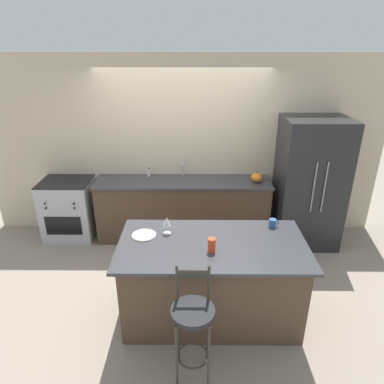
# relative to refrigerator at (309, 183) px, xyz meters

# --- Properties ---
(ground_plane) EXTENTS (18.00, 18.00, 0.00)m
(ground_plane) POSITION_rel_refrigerator_xyz_m (-1.84, -0.25, -0.94)
(ground_plane) COLOR gray
(wall_back) EXTENTS (6.00, 0.07, 2.70)m
(wall_back) POSITION_rel_refrigerator_xyz_m (-1.84, 0.40, 0.41)
(wall_back) COLOR beige
(wall_back) RESTS_ON ground_plane
(back_counter) EXTENTS (2.60, 0.63, 0.94)m
(back_counter) POSITION_rel_refrigerator_xyz_m (-1.84, 0.11, -0.47)
(back_counter) COLOR #4C3828
(back_counter) RESTS_ON ground_plane
(sink_faucet) EXTENTS (0.02, 0.13, 0.22)m
(sink_faucet) POSITION_rel_refrigerator_xyz_m (-1.84, 0.29, 0.13)
(sink_faucet) COLOR #ADAFB5
(sink_faucet) RESTS_ON back_counter
(kitchen_island) EXTENTS (1.94, 1.01, 0.92)m
(kitchen_island) POSITION_rel_refrigerator_xyz_m (-1.48, -1.61, -0.48)
(kitchen_island) COLOR #4C3828
(kitchen_island) RESTS_ON ground_plane
(refrigerator) EXTENTS (0.90, 0.79, 1.88)m
(refrigerator) POSITION_rel_refrigerator_xyz_m (0.00, 0.00, 0.00)
(refrigerator) COLOR #232326
(refrigerator) RESTS_ON ground_plane
(oven_range) EXTENTS (0.73, 0.63, 0.93)m
(oven_range) POSITION_rel_refrigerator_xyz_m (-3.58, 0.08, -0.48)
(oven_range) COLOR #ADAFB5
(oven_range) RESTS_ON ground_plane
(bar_stool_near) EXTENTS (0.38, 0.38, 1.11)m
(bar_stool_near) POSITION_rel_refrigerator_xyz_m (-1.67, -2.37, -0.33)
(bar_stool_near) COLOR #332D28
(bar_stool_near) RESTS_ON ground_plane
(dinner_plate) EXTENTS (0.26, 0.26, 0.02)m
(dinner_plate) POSITION_rel_refrigerator_xyz_m (-2.20, -1.46, -0.01)
(dinner_plate) COLOR beige
(dinner_plate) RESTS_ON kitchen_island
(wine_glass) EXTENTS (0.08, 0.08, 0.20)m
(wine_glass) POSITION_rel_refrigerator_xyz_m (-1.96, -1.41, 0.12)
(wine_glass) COLOR white
(wine_glass) RESTS_ON kitchen_island
(coffee_mug) EXTENTS (0.11, 0.08, 0.09)m
(coffee_mug) POSITION_rel_refrigerator_xyz_m (-0.79, -1.26, 0.03)
(coffee_mug) COLOR #335689
(coffee_mug) RESTS_ON kitchen_island
(tumbler_cup) EXTENTS (0.08, 0.08, 0.15)m
(tumbler_cup) POSITION_rel_refrigerator_xyz_m (-1.49, -1.76, 0.05)
(tumbler_cup) COLOR red
(tumbler_cup) RESTS_ON kitchen_island
(pumpkin_decoration) EXTENTS (0.17, 0.17, 0.16)m
(pumpkin_decoration) POSITION_rel_refrigerator_xyz_m (-0.75, 0.06, 0.06)
(pumpkin_decoration) COLOR orange
(pumpkin_decoration) RESTS_ON back_counter
(soap_bottle) EXTENTS (0.05, 0.05, 0.14)m
(soap_bottle) POSITION_rel_refrigerator_xyz_m (-2.36, 0.28, 0.05)
(soap_bottle) COLOR silver
(soap_bottle) RESTS_ON back_counter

